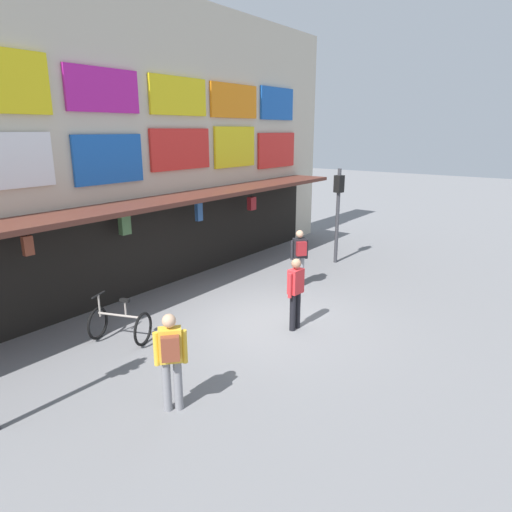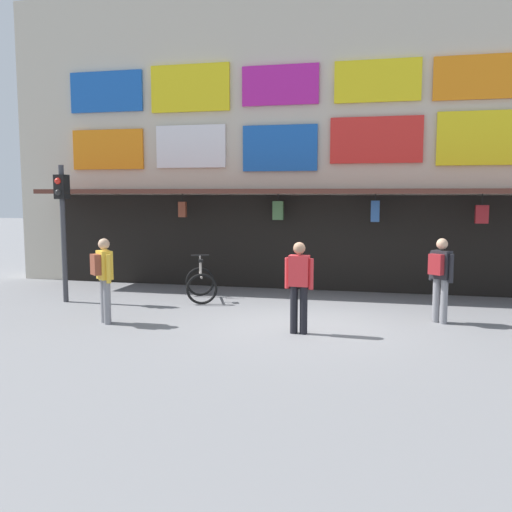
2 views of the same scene
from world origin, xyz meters
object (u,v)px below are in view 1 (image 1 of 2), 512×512
pedestrian_in_blue (299,254)px  bicycle_parked (120,325)px  traffic_light_far (338,201)px  pedestrian_in_black (296,290)px  pedestrian_in_red (171,356)px

pedestrian_in_blue → bicycle_parked: bearing=167.1°
traffic_light_far → pedestrian_in_black: size_ratio=1.90×
pedestrian_in_black → pedestrian_in_red: bearing=-179.0°
traffic_light_far → pedestrian_in_red: size_ratio=1.90×
traffic_light_far → bicycle_parked: traffic_light_far is taller
traffic_light_far → bicycle_parked: 8.50m
pedestrian_in_black → pedestrian_in_red: same height
pedestrian_in_red → pedestrian_in_blue: (6.42, 1.52, 0.00)m
pedestrian_in_red → pedestrian_in_black: bearing=1.0°
traffic_light_far → pedestrian_in_red: bearing=-169.0°
pedestrian_in_red → pedestrian_in_blue: size_ratio=1.00×
bicycle_parked → pedestrian_in_blue: pedestrian_in_blue is taller
bicycle_parked → pedestrian_in_red: (-1.06, -2.75, 0.59)m
pedestrian_in_blue → traffic_light_far: bearing=5.9°
bicycle_parked → pedestrian_in_black: pedestrian_in_black is taller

